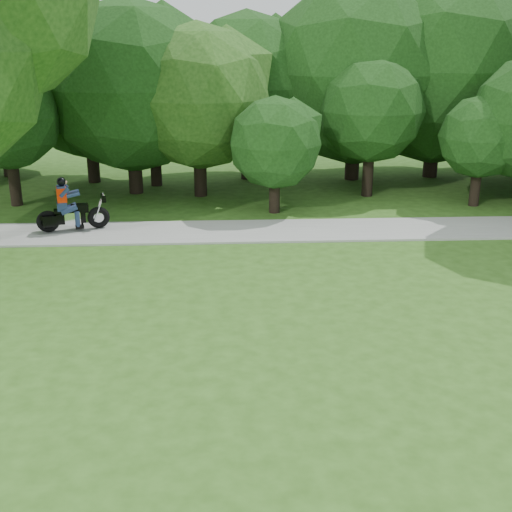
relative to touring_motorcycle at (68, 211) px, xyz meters
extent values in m
plane|color=#2F5518|center=(7.65, -8.24, -0.63)|extent=(100.00, 100.00, 0.00)
cube|color=gray|center=(7.65, -0.24, -0.60)|extent=(60.00, 2.20, 0.06)
cylinder|color=black|center=(5.38, 7.20, 0.27)|extent=(0.48, 0.48, 1.80)
sphere|color=#14330F|center=(5.38, 7.20, 2.96)|extent=(5.50, 5.50, 5.50)
cylinder|color=black|center=(-2.47, 3.30, 0.27)|extent=(0.37, 0.37, 1.80)
sphere|color=#14330F|center=(-2.47, 3.30, 2.30)|extent=(3.48, 3.48, 3.48)
cylinder|color=black|center=(9.50, 6.87, 0.27)|extent=(0.55, 0.55, 1.80)
sphere|color=#14330F|center=(9.50, 6.87, 3.46)|extent=(7.02, 7.02, 7.02)
cylinder|color=black|center=(12.74, 7.21, 0.27)|extent=(0.57, 0.57, 1.80)
sphere|color=#14330F|center=(12.74, 7.21, 3.56)|extent=(7.35, 7.35, 7.35)
cylinder|color=black|center=(1.29, 4.93, 0.27)|extent=(0.50, 0.50, 1.80)
sphere|color=#14330F|center=(1.29, 4.93, 3.10)|extent=(5.91, 5.91, 5.91)
cylinder|color=black|center=(1.90, 6.15, 0.27)|extent=(0.42, 0.42, 1.80)
sphere|color=#14330F|center=(1.90, 6.15, 2.58)|extent=(4.32, 4.32, 4.32)
cylinder|color=black|center=(3.62, 4.35, 0.27)|extent=(0.45, 0.45, 1.80)
sphere|color=#1E4614|center=(3.62, 4.35, 2.78)|extent=(4.93, 4.93, 4.93)
cylinder|color=black|center=(12.74, 2.47, 0.07)|extent=(0.33, 0.33, 1.39)
sphere|color=#14330F|center=(12.74, 2.47, 1.64)|extent=(2.70, 2.70, 2.70)
cylinder|color=black|center=(-0.57, 6.87, 0.27)|extent=(0.46, 0.46, 1.80)
sphere|color=#14330F|center=(-0.57, 6.87, 2.87)|extent=(5.21, 5.21, 5.21)
cylinder|color=black|center=(6.04, 1.94, 0.01)|extent=(0.35, 0.35, 1.27)
sphere|color=#14330F|center=(6.04, 1.94, 1.58)|extent=(2.91, 2.91, 2.91)
cylinder|color=black|center=(9.49, 4.05, 0.27)|extent=(0.38, 0.38, 1.80)
sphere|color=#14330F|center=(9.49, 4.05, 2.35)|extent=(3.62, 3.62, 3.62)
cylinder|color=black|center=(-4.17, 8.24, 0.27)|extent=(0.52, 0.52, 1.80)
torus|color=black|center=(-0.55, -0.15, -0.25)|extent=(0.66, 0.34, 0.63)
torus|color=black|center=(0.80, 0.22, -0.25)|extent=(0.66, 0.34, 0.63)
cube|color=black|center=(-0.04, -0.01, -0.20)|extent=(1.03, 0.48, 0.29)
cube|color=silver|center=(0.10, 0.03, -0.20)|extent=(0.50, 0.41, 0.36)
cube|color=black|center=(0.31, 0.09, 0.07)|extent=(0.53, 0.39, 0.24)
cube|color=black|center=(-0.15, -0.04, 0.03)|extent=(0.53, 0.41, 0.09)
cylinder|color=silver|center=(0.83, 0.23, 0.07)|extent=(0.36, 0.13, 0.81)
cylinder|color=silver|center=(0.98, 0.27, 0.46)|extent=(0.19, 0.57, 0.03)
cube|color=black|center=(-0.46, -0.33, -0.20)|extent=(0.40, 0.21, 0.31)
cube|color=black|center=(-0.56, 0.05, -0.20)|extent=(0.40, 0.21, 0.31)
cube|color=navy|center=(-0.15, -0.04, 0.16)|extent=(0.35, 0.40, 0.22)
cube|color=navy|center=(-0.13, -0.04, 0.49)|extent=(0.33, 0.43, 0.51)
cube|color=#FF2A05|center=(-0.13, -0.04, 0.50)|extent=(0.36, 0.47, 0.40)
sphere|color=black|center=(-0.10, -0.03, 0.87)|extent=(0.25, 0.25, 0.25)
camera|label=1|loc=(4.41, -17.90, 4.66)|focal=45.00mm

